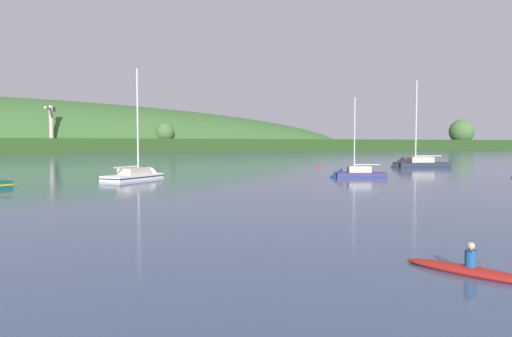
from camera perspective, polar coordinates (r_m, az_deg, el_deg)
name	(u,v)px	position (r m, az deg, el deg)	size (l,w,h in m)	color
dockside_crane	(51,131)	(197.33, -23.59, 4.20)	(5.27, 10.40, 18.02)	#4C4C51
sailboat_near_mooring	(139,178)	(49.46, -13.99, -1.12)	(7.56, 6.47, 12.45)	white
sailboat_midwater_white	(354,175)	(51.60, 11.78, -0.82)	(6.20, 4.40, 9.40)	navy
sailboat_outer_reach	(414,165)	(75.23, 18.63, 0.37)	(9.32, 6.14, 14.46)	#232328
canoe_with_paddler	(470,270)	(14.96, 24.57, -11.18)	(1.85, 3.85, 1.02)	maroon
mooring_buoy_foreground	(319,167)	(73.00, 7.63, 0.18)	(0.57, 0.57, 0.65)	red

